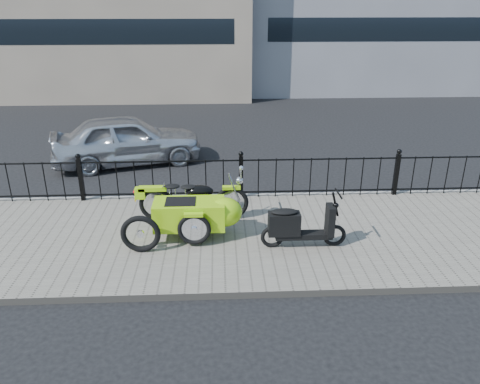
{
  "coord_description": "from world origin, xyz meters",
  "views": [
    {
      "loc": [
        -0.48,
        -8.38,
        4.26
      ],
      "look_at": [
        -0.09,
        -0.1,
        0.82
      ],
      "focal_mm": 35.0,
      "sensor_mm": 36.0,
      "label": 1
    }
  ],
  "objects_px": {
    "sedan_car": "(127,140)",
    "scooter": "(298,226)",
    "spare_tire": "(141,234)",
    "motorcycle_sidecar": "(199,210)"
  },
  "relations": [
    {
      "from": "spare_tire",
      "to": "sedan_car",
      "type": "bearing_deg",
      "value": 102.15
    },
    {
      "from": "scooter",
      "to": "sedan_car",
      "type": "bearing_deg",
      "value": 127.09
    },
    {
      "from": "sedan_car",
      "to": "spare_tire",
      "type": "bearing_deg",
      "value": 176.28
    },
    {
      "from": "sedan_car",
      "to": "scooter",
      "type": "bearing_deg",
      "value": -158.77
    },
    {
      "from": "motorcycle_sidecar",
      "to": "sedan_car",
      "type": "bearing_deg",
      "value": 115.08
    },
    {
      "from": "motorcycle_sidecar",
      "to": "scooter",
      "type": "relative_size",
      "value": 1.48
    },
    {
      "from": "motorcycle_sidecar",
      "to": "sedan_car",
      "type": "relative_size",
      "value": 0.57
    },
    {
      "from": "motorcycle_sidecar",
      "to": "scooter",
      "type": "distance_m",
      "value": 1.87
    },
    {
      "from": "spare_tire",
      "to": "sedan_car",
      "type": "height_order",
      "value": "sedan_car"
    },
    {
      "from": "motorcycle_sidecar",
      "to": "spare_tire",
      "type": "distance_m",
      "value": 1.21
    }
  ]
}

